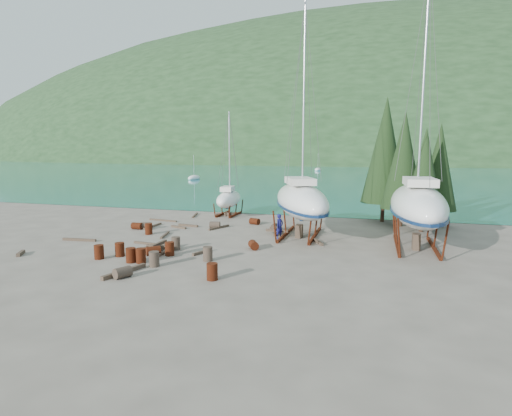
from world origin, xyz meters
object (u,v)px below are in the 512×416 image
(large_sailboat_near, at_px, (301,200))
(large_sailboat_far, at_px, (417,204))
(worker, at_px, (280,226))
(small_sailboat_shore, at_px, (229,199))

(large_sailboat_near, xyz_separation_m, large_sailboat_far, (8.28, -1.54, 0.16))
(large_sailboat_near, bearing_deg, worker, -156.38)
(large_sailboat_far, distance_m, worker, 9.86)
(worker, bearing_deg, large_sailboat_near, -16.51)
(large_sailboat_near, relative_size, small_sailboat_shore, 1.68)
(small_sailboat_shore, bearing_deg, large_sailboat_near, -48.94)
(large_sailboat_near, bearing_deg, large_sailboat_far, -32.31)
(small_sailboat_shore, bearing_deg, large_sailboat_far, -36.09)
(large_sailboat_near, distance_m, large_sailboat_far, 8.42)
(large_sailboat_far, bearing_deg, small_sailboat_shore, 149.79)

